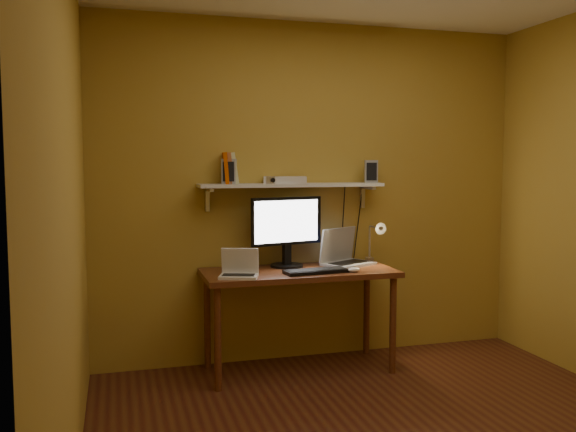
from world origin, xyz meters
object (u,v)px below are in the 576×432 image
object	(u,v)px
monitor	(287,228)
keyboard	(316,271)
laptop	(344,255)
desk_lamp	(376,237)
wall_shelf	(292,186)
router	(285,180)
desk	(299,282)
speaker_right	(371,171)
mouse	(354,270)
speaker_left	(229,171)
shelf_camera	(272,180)
netbook	(239,269)

from	to	relation	value
monitor	keyboard	world-z (taller)	monitor
laptop	desk_lamp	size ratio (longest dim) A/B	1.21
wall_shelf	router	xyz separation A→B (m)	(-0.05, 0.00, 0.04)
desk	speaker_right	world-z (taller)	speaker_right
speaker_right	mouse	bearing A→B (deg)	-109.79
wall_shelf	speaker_left	distance (m)	0.48
desk_lamp	shelf_camera	size ratio (longest dim) A/B	4.01
laptop	router	size ratio (longest dim) A/B	1.43
laptop	speaker_left	bearing A→B (deg)	147.79
desk	wall_shelf	size ratio (longest dim) A/B	1.00
monitor	router	xyz separation A→B (m)	(-0.01, 0.04, 0.36)
netbook	mouse	world-z (taller)	netbook
desk	netbook	distance (m)	0.51
laptop	shelf_camera	size ratio (longest dim) A/B	4.86
monitor	desk_lamp	distance (m)	0.71
desk	monitor	size ratio (longest dim) A/B	2.45
speaker_right	desk	bearing A→B (deg)	-146.30
desk	wall_shelf	xyz separation A→B (m)	(0.00, 0.19, 0.69)
monitor	speaker_left	distance (m)	0.60
keyboard	wall_shelf	bearing A→B (deg)	97.46
desk	speaker_left	size ratio (longest dim) A/B	7.65
speaker_right	desk_lamp	bearing A→B (deg)	-54.06
desk	netbook	world-z (taller)	netbook
monitor	router	distance (m)	0.36
netbook	speaker_right	world-z (taller)	speaker_right
wall_shelf	laptop	distance (m)	0.67
desk	mouse	distance (m)	0.41
desk_lamp	router	bearing A→B (deg)	174.34
mouse	speaker_right	distance (m)	0.84
wall_shelf	monitor	distance (m)	0.32
desk_lamp	desk	bearing A→B (deg)	-169.19
keyboard	desk_lamp	size ratio (longest dim) A/B	1.22
keyboard	desk	bearing A→B (deg)	113.33
wall_shelf	speaker_right	size ratio (longest dim) A/B	8.01
keyboard	speaker_left	size ratio (longest dim) A/B	2.50
laptop	speaker_left	xyz separation A→B (m)	(-0.87, 0.06, 0.64)
mouse	wall_shelf	bearing A→B (deg)	115.79
monitor	mouse	xyz separation A→B (m)	(0.40, -0.35, -0.28)
desk_lamp	speaker_right	bearing A→B (deg)	108.44
laptop	desk_lamp	distance (m)	0.29
desk	speaker_left	xyz separation A→B (m)	(-0.47, 0.20, 0.80)
desk	wall_shelf	bearing A→B (deg)	90.00
wall_shelf	mouse	bearing A→B (deg)	-47.49
shelf_camera	desk_lamp	bearing A→B (deg)	0.10
desk	monitor	distance (m)	0.41
desk	router	distance (m)	0.76
desk_lamp	router	distance (m)	0.84
wall_shelf	laptop	size ratio (longest dim) A/B	3.08
laptop	mouse	xyz separation A→B (m)	(-0.05, -0.34, -0.06)
desk	speaker_right	size ratio (longest dim) A/B	8.01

